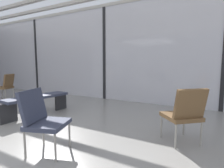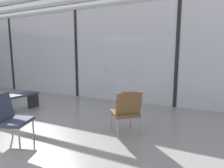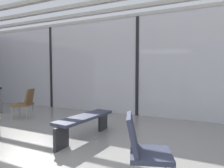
# 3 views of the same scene
# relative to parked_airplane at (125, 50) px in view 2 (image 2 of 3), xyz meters

# --- Properties ---
(glass_curtain_wall) EXTENTS (14.00, 0.08, 3.10)m
(glass_curtain_wall) POSITION_rel_parked_airplane_xyz_m (0.01, -4.90, -0.29)
(glass_curtain_wall) COLOR silver
(glass_curtain_wall) RESTS_ON ground
(window_mullion_0) EXTENTS (0.10, 0.12, 3.10)m
(window_mullion_0) POSITION_rel_parked_airplane_xyz_m (-3.49, -4.90, -0.29)
(window_mullion_0) COLOR black
(window_mullion_0) RESTS_ON ground
(window_mullion_1) EXTENTS (0.10, 0.12, 3.10)m
(window_mullion_1) POSITION_rel_parked_airplane_xyz_m (0.01, -4.90, -0.29)
(window_mullion_1) COLOR black
(window_mullion_1) RESTS_ON ground
(window_mullion_2) EXTENTS (0.10, 0.12, 3.10)m
(window_mullion_2) POSITION_rel_parked_airplane_xyz_m (3.51, -4.90, -0.29)
(window_mullion_2) COLOR black
(window_mullion_2) RESTS_ON ground
(parked_airplane) EXTENTS (12.19, 3.68, 3.68)m
(parked_airplane) POSITION_rel_parked_airplane_xyz_m (0.00, 0.00, 0.00)
(parked_airplane) COLOR #B2BCD6
(parked_airplane) RESTS_ON ground
(lounge_chair_0) EXTENTS (0.65, 0.62, 0.87)m
(lounge_chair_0) POSITION_rel_parked_airplane_xyz_m (1.23, -8.59, -1.35)
(lounge_chair_0) COLOR #33384C
(lounge_chair_0) RESTS_ON ground
(lounge_chair_3) EXTENTS (0.71, 0.71, 0.87)m
(lounge_chair_3) POSITION_rel_parked_airplane_xyz_m (2.90, -7.38, -1.35)
(lounge_chair_3) COLOR brown
(lounge_chair_3) RESTS_ON ground
(waiting_bench) EXTENTS (0.56, 1.69, 0.47)m
(waiting_bench) POSITION_rel_parked_airplane_xyz_m (-0.33, -7.43, -1.48)
(waiting_bench) COLOR #33384C
(waiting_bench) RESTS_ON ground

